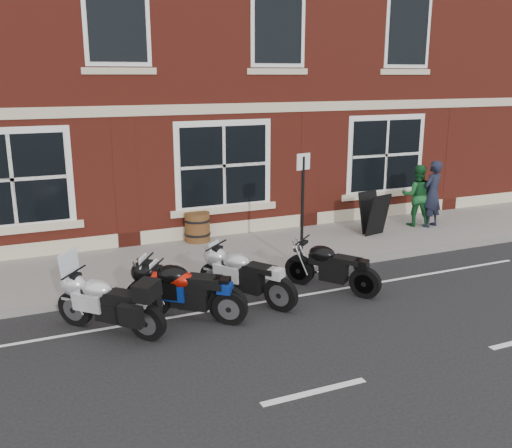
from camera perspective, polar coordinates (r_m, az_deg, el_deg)
The scene contains 14 objects.
ground at distance 10.59m, azimuth -2.17°, elevation -8.74°, with size 80.00×80.00×0.00m, color black.
sidewalk at distance 13.23m, azimuth -6.94°, elevation -3.71°, with size 30.00×3.00×0.12m, color slate.
kerb at distance 11.81m, azimuth -4.71°, elevation -5.94°, with size 30.00×0.16×0.12m, color slate.
pub_building at distance 19.96m, azimuth -14.13°, elevation 19.39°, with size 24.00×12.00×12.00m, color maroon.
moto_touring_silver at distance 9.91m, azimuth -14.63°, elevation -7.39°, with size 1.55×1.61×1.38m.
moto_sport_red at distance 10.15m, azimuth -6.64°, elevation -6.66°, with size 1.65×1.42×0.92m.
moto_sport_black at distance 10.19m, azimuth -7.29°, elevation -6.29°, with size 1.88×1.44×1.01m.
moto_sport_silver at distance 10.84m, azimuth -1.02°, elevation -4.98°, with size 1.29×1.90×0.98m.
moto_naked_black at distance 11.51m, azimuth 7.45°, elevation -4.08°, with size 1.26×1.78×0.93m.
pedestrian_left at distance 16.43m, azimuth 17.21°, elevation 2.88°, with size 0.67×0.44×1.84m, color black.
pedestrian_right at distance 16.45m, azimuth 15.80°, elevation 2.77°, with size 0.83×0.65×1.71m, color #175226.
a_board_sign at distance 15.34m, azimuth 11.70°, elevation 1.05°, with size 0.67×0.45×1.12m, color black, non-canonical shape.
barrel_planter at distance 14.49m, azimuth -5.89°, elevation -0.28°, with size 0.67×0.67×0.74m.
parking_sign at distance 12.35m, azimuth 4.68°, elevation 2.22°, with size 0.35×0.10×2.49m.
Camera 1 is at (-3.52, -9.06, 4.20)m, focal length 40.00 mm.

